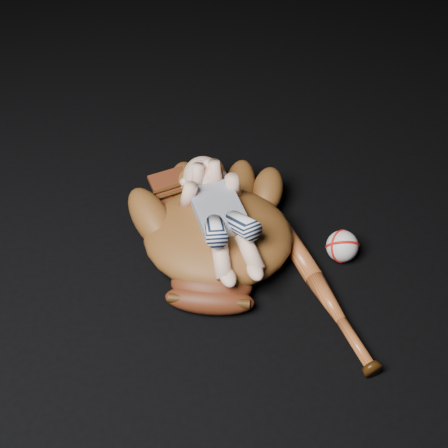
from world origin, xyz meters
The scene contains 4 objects.
baseball_glove centered at (-0.01, 0.14, 0.07)m, with size 0.39×0.44×0.14m, color #5C3213, non-canonical shape.
newborn_baby centered at (-0.01, 0.13, 0.12)m, with size 0.15×0.33×0.14m, color #E8B095, non-canonical shape.
baseball_bat centered at (0.17, 0.00, 0.02)m, with size 0.04×0.42×0.04m, color #9D481E, non-canonical shape.
baseball centered at (0.24, 0.09, 0.03)m, with size 0.07×0.07×0.07m, color silver.
Camera 1 is at (-0.12, -0.69, 0.88)m, focal length 45.00 mm.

